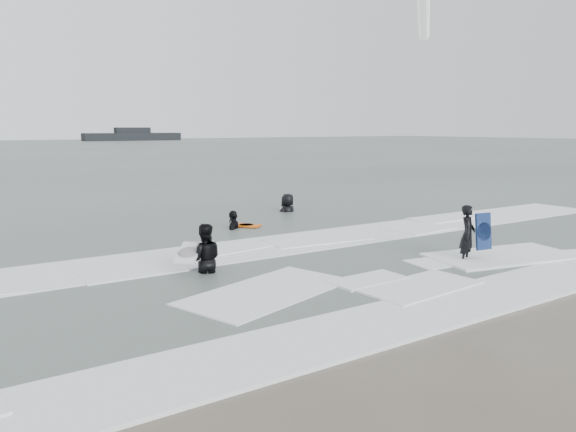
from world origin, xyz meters
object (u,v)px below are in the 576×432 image
surfer_wading (205,274)px  surfer_right_far (288,213)px  vessel_horizon (133,136)px  surfer_centre (466,263)px  surfer_right_near (234,230)px

surfer_wading → surfer_right_far: size_ratio=0.91×
surfer_wading → vessel_horizon: 141.91m
surfer_centre → surfer_wading: surfer_wading is taller
vessel_horizon → surfer_wading: bearing=-107.0°
surfer_right_near → vessel_horizon: vessel_horizon is taller
surfer_right_far → surfer_right_near: bearing=9.5°
surfer_centre → surfer_right_near: size_ratio=0.84×
surfer_centre → surfer_right_near: 8.14m
surfer_right_near → vessel_horizon: 136.27m
surfer_right_near → surfer_right_far: surfer_right_far is taller
surfer_centre → surfer_right_far: 9.89m
surfer_centre → vessel_horizon: bearing=52.3°
surfer_wading → surfer_right_near: size_ratio=0.97×
surfer_right_near → surfer_centre: bearing=61.5°
surfer_centre → vessel_horizon: 142.83m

